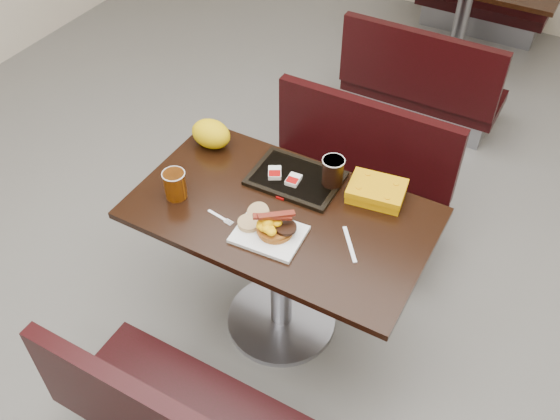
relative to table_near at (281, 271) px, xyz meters
The scene contains 23 objects.
floor 0.38m from the table_near, ahead, with size 6.00×7.00×0.01m, color gray.
table_near is the anchor object (origin of this frame).
bench_near_s 0.70m from the table_near, 90.00° to the right, with size 1.00×0.46×0.72m, color black, non-canonical shape.
bench_near_n 0.70m from the table_near, 90.00° to the left, with size 1.00×0.46×0.72m, color black, non-canonical shape.
table_far 2.60m from the table_near, 90.00° to the left, with size 1.20×0.70×0.75m, color black, non-canonical shape.
bench_far_s 1.90m from the table_near, 90.00° to the left, with size 1.00×0.46×0.72m, color black, non-canonical shape.
platter 0.41m from the table_near, 80.31° to the right, with size 0.26×0.20×0.02m, color white.
pancake_stack 0.43m from the table_near, 71.22° to the right, with size 0.14×0.14×0.03m, color #A2521B.
sausage_patty 0.45m from the table_near, 54.70° to the right, with size 0.08×0.08×0.01m, color black.
scrambled_eggs 0.47m from the table_near, 82.17° to the right, with size 0.09×0.08×0.05m, color #FF9F05.
bacon_strips 0.49m from the table_near, 76.28° to the right, with size 0.15×0.06×0.01m, color #4D050C, non-canonical shape.
muffin_bottom 0.43m from the table_near, 114.18° to the right, with size 0.09×0.09×0.02m, color tan.
muffin_top 0.43m from the table_near, 122.24° to the right, with size 0.09×0.09×0.02m, color tan.
coffee_cup_near 0.62m from the table_near, 162.10° to the right, with size 0.09×0.09×0.12m, color #873E04.
fork 0.46m from the table_near, 144.71° to the right, with size 0.13×0.02×0.00m, color white, non-canonical shape.
knife 0.49m from the table_near, ahead, with size 0.18×0.02×0.00m, color white.
condiment_ketchup 0.39m from the table_near, 121.06° to the left, with size 0.03×0.03×0.01m, color #8C0504.
tray 0.43m from the table_near, 101.14° to the left, with size 0.37×0.27×0.02m, color black.
hashbrown_sleeve_left 0.45m from the table_near, 127.41° to the left, with size 0.05×0.07×0.02m, color silver.
hashbrown_sleeve_right 0.43m from the table_near, 101.43° to the left, with size 0.05×0.07×0.02m, color silver.
coffee_cup_far 0.52m from the table_near, 64.68° to the left, with size 0.09×0.09×0.12m, color black.
clamshell 0.57m from the table_near, 41.12° to the left, with size 0.23×0.17×0.06m, color #D28D03.
paper_bag 0.68m from the table_near, 155.75° to the left, with size 0.18×0.13×0.13m, color #E6BC07.
Camera 1 is at (0.86, -1.54, 2.49)m, focal length 39.71 mm.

